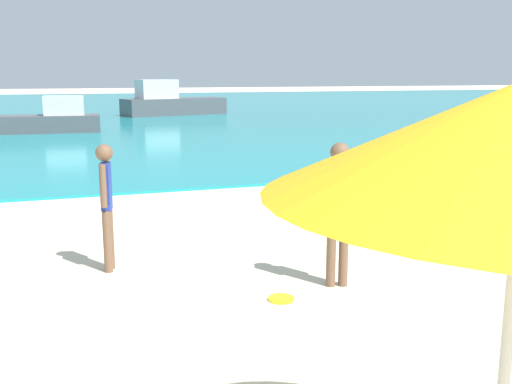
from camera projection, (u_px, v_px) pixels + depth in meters
The scene contains 6 objects.
water at pixel (86, 108), 39.51m from camera, with size 160.00×60.00×0.06m, color teal.
person_standing at pixel (339, 206), 6.34m from camera, with size 0.36×0.21×1.58m.
frisbee at pixel (281, 299), 6.10m from camera, with size 0.27×0.27×0.03m, color yellow.
person_distant at pixel (107, 200), 6.87m from camera, with size 0.20×0.33×1.50m.
boat_near at pixel (49, 120), 22.90m from camera, with size 4.20×1.63×1.40m.
boat_far at pixel (170, 103), 32.65m from camera, with size 5.94×3.15×1.93m.
Camera 1 is at (-2.13, 0.48, 2.29)m, focal length 41.65 mm.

